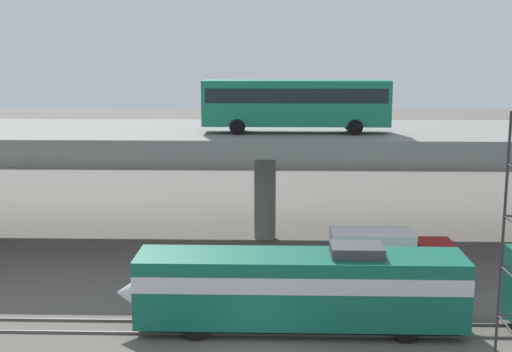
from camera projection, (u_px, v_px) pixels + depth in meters
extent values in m
cube|color=#59544C|center=(259.00, 334.00, 31.34)|extent=(110.00, 0.12, 0.12)
cube|color=#59544C|center=(260.00, 322.00, 32.77)|extent=(110.00, 0.12, 0.12)
cube|color=#14664C|center=(300.00, 288.00, 31.64)|extent=(15.23, 3.00, 3.20)
cube|color=silver|center=(300.00, 276.00, 31.53)|extent=(15.23, 3.04, 0.77)
cone|color=silver|center=(138.00, 293.00, 31.91)|extent=(2.08, 2.85, 2.85)
cube|color=black|center=(171.00, 268.00, 31.64)|extent=(2.08, 2.70, 1.02)
cube|color=#3F3F42|center=(357.00, 250.00, 31.22)|extent=(2.40, 1.80, 0.50)
cylinder|color=black|center=(196.00, 331.00, 30.73)|extent=(0.96, 0.18, 0.96)
cylinder|color=black|center=(202.00, 308.00, 33.39)|extent=(0.96, 0.18, 0.96)
cylinder|color=black|center=(407.00, 333.00, 30.47)|extent=(0.96, 0.18, 0.96)
cylinder|color=black|center=(396.00, 310.00, 33.12)|extent=(0.96, 0.18, 0.96)
cube|color=gray|center=(265.00, 137.00, 46.49)|extent=(96.00, 12.69, 1.13)
cylinder|color=gray|center=(265.00, 192.00, 47.19)|extent=(1.50, 1.50, 6.59)
cube|color=#197A56|center=(296.00, 103.00, 43.79)|extent=(12.00, 2.55, 2.90)
cube|color=black|center=(296.00, 95.00, 43.69)|extent=(11.52, 2.59, 0.93)
cube|color=black|center=(204.00, 97.00, 43.89)|extent=(0.08, 2.30, 1.74)
cylinder|color=black|center=(237.00, 127.00, 42.97)|extent=(1.00, 0.26, 1.00)
cylinder|color=black|center=(239.00, 123.00, 45.35)|extent=(1.00, 0.26, 1.00)
cylinder|color=black|center=(355.00, 127.00, 42.76)|extent=(1.00, 0.26, 1.00)
cylinder|color=black|center=(351.00, 123.00, 45.14)|extent=(1.00, 0.26, 1.00)
cube|color=maroon|center=(434.00, 259.00, 38.14)|extent=(2.00, 2.30, 2.00)
cube|color=silver|center=(372.00, 253.00, 38.19)|extent=(4.60, 2.30, 2.60)
cylinder|color=black|center=(424.00, 270.00, 39.41)|extent=(0.88, 0.28, 0.88)
cylinder|color=black|center=(432.00, 282.00, 37.26)|extent=(0.88, 0.28, 0.88)
cylinder|color=black|center=(351.00, 269.00, 39.53)|extent=(0.88, 0.28, 0.88)
cylinder|color=black|center=(355.00, 282.00, 37.38)|extent=(0.88, 0.28, 0.88)
cylinder|color=#2D2D30|center=(501.00, 266.00, 23.96)|extent=(0.10, 0.10, 10.96)
cube|color=gray|center=(269.00, 154.00, 82.08)|extent=(64.90, 13.45, 1.26)
cube|color=#0C4C26|center=(114.00, 141.00, 84.44)|extent=(4.65, 1.76, 0.70)
cube|color=#1E232B|center=(112.00, 136.00, 84.34)|extent=(2.05, 1.54, 0.48)
cylinder|color=black|center=(127.00, 143.00, 85.28)|extent=(0.64, 0.20, 0.64)
cylinder|color=black|center=(124.00, 144.00, 83.65)|extent=(0.64, 0.20, 0.64)
cylinder|color=black|center=(104.00, 142.00, 85.37)|extent=(0.64, 0.20, 0.64)
cylinder|color=black|center=(101.00, 144.00, 83.73)|extent=(0.64, 0.20, 0.64)
cube|color=silver|center=(411.00, 147.00, 78.49)|extent=(4.53, 1.76, 0.70)
cube|color=#1E232B|center=(410.00, 142.00, 78.39)|extent=(1.99, 1.55, 0.48)
cylinder|color=black|center=(422.00, 149.00, 79.34)|extent=(0.64, 0.20, 0.64)
cylinder|color=black|center=(425.00, 152.00, 77.69)|extent=(0.64, 0.20, 0.64)
cylinder|color=black|center=(398.00, 149.00, 79.42)|extent=(0.64, 0.20, 0.64)
cylinder|color=black|center=(400.00, 151.00, 77.77)|extent=(0.64, 0.20, 0.64)
cube|color=silver|center=(390.00, 142.00, 83.16)|extent=(4.38, 1.80, 0.70)
cube|color=#1E232B|center=(388.00, 137.00, 83.06)|extent=(1.93, 1.58, 0.48)
cylinder|color=black|center=(400.00, 144.00, 84.02)|extent=(0.64, 0.20, 0.64)
cylinder|color=black|center=(402.00, 146.00, 82.34)|extent=(0.64, 0.20, 0.64)
cylinder|color=black|center=(378.00, 144.00, 84.10)|extent=(0.64, 0.20, 0.64)
cylinder|color=black|center=(380.00, 146.00, 82.42)|extent=(0.64, 0.20, 0.64)
cube|color=navy|center=(230.00, 146.00, 79.29)|extent=(4.65, 1.86, 0.70)
cube|color=#1E232B|center=(228.00, 141.00, 79.19)|extent=(2.05, 1.64, 0.48)
cylinder|color=black|center=(243.00, 148.00, 80.18)|extent=(0.64, 0.20, 0.64)
cylinder|color=black|center=(242.00, 151.00, 78.45)|extent=(0.64, 0.20, 0.64)
cylinder|color=black|center=(218.00, 148.00, 80.26)|extent=(0.64, 0.20, 0.64)
cylinder|color=black|center=(217.00, 151.00, 78.53)|extent=(0.64, 0.20, 0.64)
cube|color=#2D5170|center=(271.00, 136.00, 104.80)|extent=(140.00, 36.00, 0.01)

